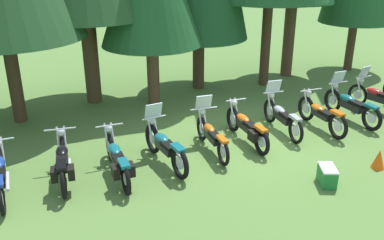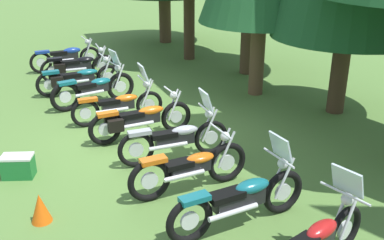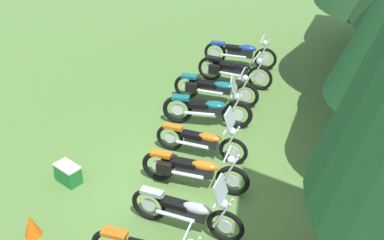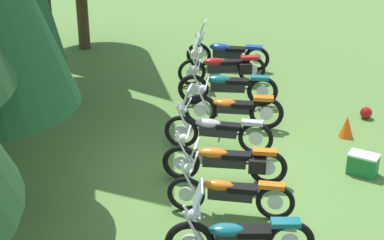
{
  "view_description": "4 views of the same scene",
  "coord_description": "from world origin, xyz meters",
  "px_view_note": "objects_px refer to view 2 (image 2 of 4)",
  "views": [
    {
      "loc": [
        -5.88,
        -8.82,
        4.98
      ],
      "look_at": [
        -1.5,
        0.43,
        0.75
      ],
      "focal_mm": 39.73,
      "sensor_mm": 36.0,
      "label": 1
    },
    {
      "loc": [
        8.25,
        -3.45,
        4.12
      ],
      "look_at": [
        0.81,
        0.78,
        0.58
      ],
      "focal_mm": 42.0,
      "sensor_mm": 36.0,
      "label": 2
    },
    {
      "loc": [
        7.9,
        1.89,
        6.68
      ],
      "look_at": [
        -1.8,
        -0.44,
        0.56
      ],
      "focal_mm": 46.27,
      "sensor_mm": 36.0,
      "label": 3
    },
    {
      "loc": [
        -10.44,
        0.05,
        6.07
      ],
      "look_at": [
        0.91,
        0.69,
        0.82
      ],
      "focal_mm": 59.23,
      "sensor_mm": 36.0,
      "label": 4
    }
  ],
  "objects_px": {
    "motorcycle_6": "(176,138)",
    "traffic_cone": "(40,208)",
    "motorcycle_4": "(120,104)",
    "motorcycle_1": "(77,66)",
    "motorcycle_5": "(140,119)",
    "motorcycle_3": "(95,88)",
    "motorcycle_2": "(77,78)",
    "motorcycle_8": "(241,199)",
    "picnic_cooler": "(18,166)",
    "motorcycle_7": "(190,167)",
    "motorcycle_0": "(66,56)"
  },
  "relations": [
    {
      "from": "motorcycle_2",
      "to": "motorcycle_8",
      "type": "relative_size",
      "value": 0.99
    },
    {
      "from": "motorcycle_1",
      "to": "motorcycle_2",
      "type": "xyz_separation_m",
      "value": [
        1.17,
        -0.33,
        -0.03
      ]
    },
    {
      "from": "motorcycle_3",
      "to": "traffic_cone",
      "type": "bearing_deg",
      "value": -121.43
    },
    {
      "from": "motorcycle_4",
      "to": "motorcycle_6",
      "type": "height_order",
      "value": "motorcycle_6"
    },
    {
      "from": "traffic_cone",
      "to": "motorcycle_8",
      "type": "bearing_deg",
      "value": 58.11
    },
    {
      "from": "motorcycle_3",
      "to": "traffic_cone",
      "type": "height_order",
      "value": "motorcycle_3"
    },
    {
      "from": "motorcycle_7",
      "to": "picnic_cooler",
      "type": "distance_m",
      "value": 3.19
    },
    {
      "from": "motorcycle_2",
      "to": "picnic_cooler",
      "type": "xyz_separation_m",
      "value": [
        4.12,
        -2.33,
        -0.23
      ]
    },
    {
      "from": "motorcycle_1",
      "to": "motorcycle_3",
      "type": "bearing_deg",
      "value": -86.33
    },
    {
      "from": "motorcycle_0",
      "to": "motorcycle_3",
      "type": "bearing_deg",
      "value": -91.07
    },
    {
      "from": "motorcycle_1",
      "to": "motorcycle_8",
      "type": "bearing_deg",
      "value": -80.73
    },
    {
      "from": "motorcycle_5",
      "to": "motorcycle_3",
      "type": "bearing_deg",
      "value": 98.33
    },
    {
      "from": "motorcycle_2",
      "to": "motorcycle_6",
      "type": "xyz_separation_m",
      "value": [
        4.95,
        0.5,
        0.03
      ]
    },
    {
      "from": "motorcycle_3",
      "to": "motorcycle_8",
      "type": "height_order",
      "value": "motorcycle_3"
    },
    {
      "from": "motorcycle_1",
      "to": "motorcycle_4",
      "type": "distance_m",
      "value": 3.73
    },
    {
      "from": "motorcycle_6",
      "to": "motorcycle_0",
      "type": "bearing_deg",
      "value": 99.57
    },
    {
      "from": "motorcycle_6",
      "to": "motorcycle_8",
      "type": "xyz_separation_m",
      "value": [
        2.42,
        -0.18,
        0.01
      ]
    },
    {
      "from": "motorcycle_3",
      "to": "picnic_cooler",
      "type": "xyz_separation_m",
      "value": [
        2.92,
        -2.43,
        -0.26
      ]
    },
    {
      "from": "motorcycle_7",
      "to": "motorcycle_3",
      "type": "bearing_deg",
      "value": 94.63
    },
    {
      "from": "motorcycle_3",
      "to": "motorcycle_0",
      "type": "bearing_deg",
      "value": 82.14
    },
    {
      "from": "motorcycle_4",
      "to": "picnic_cooler",
      "type": "distance_m",
      "value": 3.03
    },
    {
      "from": "motorcycle_6",
      "to": "traffic_cone",
      "type": "bearing_deg",
      "value": -155.58
    },
    {
      "from": "motorcycle_3",
      "to": "motorcycle_8",
      "type": "bearing_deg",
      "value": -91.72
    },
    {
      "from": "motorcycle_0",
      "to": "traffic_cone",
      "type": "height_order",
      "value": "motorcycle_0"
    },
    {
      "from": "motorcycle_6",
      "to": "picnic_cooler",
      "type": "distance_m",
      "value": 2.96
    },
    {
      "from": "motorcycle_0",
      "to": "motorcycle_6",
      "type": "relative_size",
      "value": 1.02
    },
    {
      "from": "motorcycle_1",
      "to": "motorcycle_3",
      "type": "height_order",
      "value": "motorcycle_3"
    },
    {
      "from": "motorcycle_0",
      "to": "motorcycle_7",
      "type": "xyz_separation_m",
      "value": [
        8.55,
        -0.19,
        -0.01
      ]
    },
    {
      "from": "motorcycle_8",
      "to": "motorcycle_0",
      "type": "bearing_deg",
      "value": 91.6
    },
    {
      "from": "motorcycle_7",
      "to": "motorcycle_8",
      "type": "bearing_deg",
      "value": -79.48
    },
    {
      "from": "motorcycle_7",
      "to": "picnic_cooler",
      "type": "height_order",
      "value": "motorcycle_7"
    },
    {
      "from": "traffic_cone",
      "to": "motorcycle_6",
      "type": "bearing_deg",
      "value": 105.96
    },
    {
      "from": "motorcycle_5",
      "to": "motorcycle_0",
      "type": "bearing_deg",
      "value": 93.28
    },
    {
      "from": "motorcycle_8",
      "to": "picnic_cooler",
      "type": "xyz_separation_m",
      "value": [
        -3.24,
        -2.65,
        -0.27
      ]
    },
    {
      "from": "motorcycle_4",
      "to": "motorcycle_5",
      "type": "xyz_separation_m",
      "value": [
        1.1,
        0.03,
        -0.0
      ]
    },
    {
      "from": "motorcycle_4",
      "to": "traffic_cone",
      "type": "distance_m",
      "value": 4.08
    },
    {
      "from": "motorcycle_0",
      "to": "motorcycle_6",
      "type": "height_order",
      "value": "motorcycle_6"
    },
    {
      "from": "motorcycle_3",
      "to": "motorcycle_6",
      "type": "bearing_deg",
      "value": -87.6
    },
    {
      "from": "motorcycle_3",
      "to": "motorcycle_7",
      "type": "bearing_deg",
      "value": -92.95
    },
    {
      "from": "picnic_cooler",
      "to": "traffic_cone",
      "type": "relative_size",
      "value": 1.35
    },
    {
      "from": "motorcycle_4",
      "to": "motorcycle_1",
      "type": "bearing_deg",
      "value": 95.58
    },
    {
      "from": "motorcycle_0",
      "to": "motorcycle_4",
      "type": "relative_size",
      "value": 1.05
    },
    {
      "from": "traffic_cone",
      "to": "motorcycle_5",
      "type": "bearing_deg",
      "value": 129.05
    },
    {
      "from": "motorcycle_1",
      "to": "picnic_cooler",
      "type": "xyz_separation_m",
      "value": [
        5.29,
        -2.66,
        -0.25
      ]
    },
    {
      "from": "motorcycle_5",
      "to": "motorcycle_6",
      "type": "relative_size",
      "value": 1.04
    },
    {
      "from": "picnic_cooler",
      "to": "traffic_cone",
      "type": "xyz_separation_m",
      "value": [
        1.63,
        0.05,
        0.03
      ]
    },
    {
      "from": "motorcycle_1",
      "to": "traffic_cone",
      "type": "bearing_deg",
      "value": -101.35
    },
    {
      "from": "traffic_cone",
      "to": "picnic_cooler",
      "type": "bearing_deg",
      "value": -178.38
    },
    {
      "from": "motorcycle_3",
      "to": "motorcycle_4",
      "type": "xyz_separation_m",
      "value": [
        1.35,
        0.16,
        -0.03
      ]
    },
    {
      "from": "motorcycle_2",
      "to": "traffic_cone",
      "type": "bearing_deg",
      "value": -107.81
    }
  ]
}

